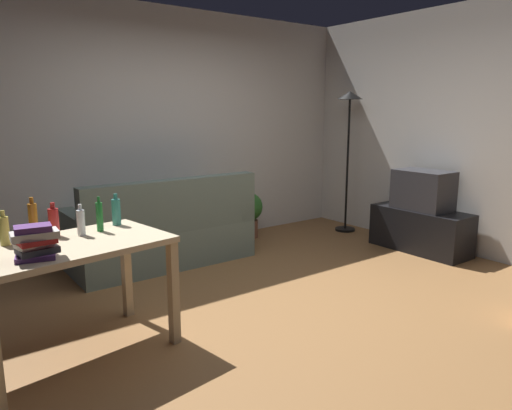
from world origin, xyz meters
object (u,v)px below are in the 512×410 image
(bottle_red, at_px, (54,222))
(bottle_clear, at_px, (81,222))
(torchiere_lamp, at_px, (349,123))
(bottle_squat, at_px, (4,230))
(couch, at_px, (163,235))
(bottle_amber, at_px, (34,223))
(book_stack, at_px, (35,242))
(bottle_green, at_px, (100,216))
(tv_stand, at_px, (420,230))
(potted_plant, at_px, (248,211))
(tv, at_px, (423,190))
(desk, at_px, (70,260))
(bottle_tall, at_px, (116,212))

(bottle_red, distance_m, bottle_clear, 0.17)
(torchiere_lamp, height_order, bottle_squat, torchiere_lamp)
(couch, height_order, bottle_squat, bottle_squat)
(bottle_amber, xyz_separation_m, book_stack, (-0.06, -0.33, -0.04))
(bottle_squat, height_order, bottle_green, bottle_green)
(tv_stand, height_order, bottle_squat, bottle_squat)
(potted_plant, height_order, bottle_amber, bottle_amber)
(potted_plant, relative_size, bottle_clear, 2.70)
(torchiere_lamp, relative_size, book_stack, 7.07)
(tv, bearing_deg, bottle_green, 88.28)
(desk, bearing_deg, bottle_green, 25.83)
(torchiere_lamp, xyz_separation_m, bottle_red, (-3.87, -0.98, -0.56))
(tv, height_order, bottle_red, bottle_red)
(bottle_amber, distance_m, bottle_red, 0.18)
(bottle_tall, relative_size, book_stack, 0.89)
(bottle_clear, bearing_deg, tv, -1.12)
(tv, relative_size, torchiere_lamp, 0.33)
(bottle_squat, relative_size, bottle_tall, 0.95)
(tv, bearing_deg, bottle_red, 87.65)
(bottle_tall, bearing_deg, potted_plant, 32.92)
(tv_stand, relative_size, desk, 0.85)
(torchiere_lamp, relative_size, bottle_clear, 8.57)
(potted_plant, distance_m, bottle_squat, 3.35)
(bottle_red, bearing_deg, couch, 41.42)
(potted_plant, bearing_deg, couch, -166.64)
(bottle_squat, distance_m, book_stack, 0.41)
(desk, bearing_deg, torchiere_lamp, 9.18)
(tv_stand, bearing_deg, desk, 91.06)
(tv, distance_m, bottle_clear, 3.73)
(bottle_red, xyz_separation_m, book_stack, (-0.21, -0.44, -0.00))
(tv_stand, bearing_deg, tv, -90.00)
(bottle_squat, distance_m, bottle_green, 0.59)
(bottle_green, bearing_deg, tv_stand, -1.72)
(torchiere_lamp, xyz_separation_m, book_stack, (-4.08, -1.42, -0.56))
(bottle_green, xyz_separation_m, bottle_tall, (0.16, 0.11, -0.01))
(tv, relative_size, bottle_clear, 2.84)
(bottle_clear, xyz_separation_m, book_stack, (-0.36, -0.35, 0.00))
(torchiere_lamp, distance_m, potted_plant, 1.71)
(couch, bearing_deg, bottle_amber, 41.02)
(tv_stand, bearing_deg, potted_plant, 36.82)
(potted_plant, xyz_separation_m, book_stack, (-2.85, -1.92, 0.52))
(couch, bearing_deg, bottle_clear, 46.86)
(tv_stand, height_order, bottle_red, bottle_red)
(tv_stand, relative_size, bottle_clear, 5.21)
(bottle_green, distance_m, book_stack, 0.63)
(bottle_squat, relative_size, bottle_clear, 1.03)
(tv, xyz_separation_m, desk, (-3.85, -0.07, -0.05))
(potted_plant, distance_m, bottle_clear, 2.99)
(tv_stand, bearing_deg, bottle_tall, 86.37)
(tv, relative_size, bottle_tall, 2.62)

